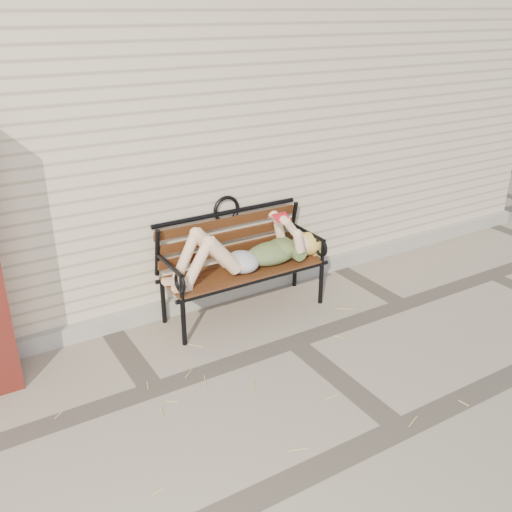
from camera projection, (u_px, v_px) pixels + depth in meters
ground at (294, 342)px, 4.76m from camera, size 80.00×80.00×0.00m
house_wall at (148, 109)px, 6.51m from camera, size 8.00×4.00×3.00m
foundation_strip at (237, 289)px, 5.49m from camera, size 8.00×0.10×0.15m
garden_bench at (239, 251)px, 5.08m from camera, size 1.59×0.63×1.03m
reading_woman at (247, 252)px, 4.97m from camera, size 1.50×0.34×0.47m
straw_scatter at (270, 394)px, 4.12m from camera, size 2.75×1.62×0.01m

